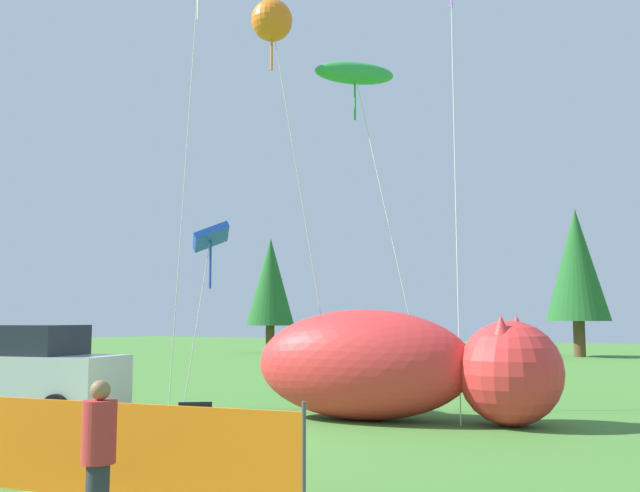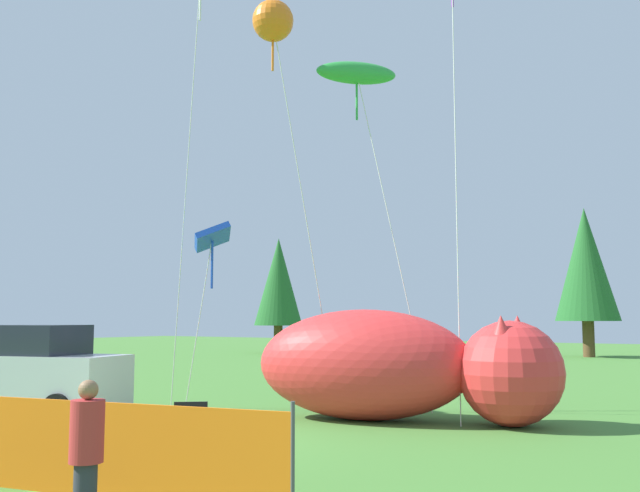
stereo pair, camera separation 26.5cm
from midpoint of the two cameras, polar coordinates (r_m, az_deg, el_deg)
name	(u,v)px [view 1 (the left image)]	position (r m, az deg, el deg)	size (l,w,h in m)	color
ground_plane	(168,441)	(13.95, -12.61, -14.98)	(120.00, 120.00, 0.00)	#477F33
parked_car	(35,372)	(17.87, -22.25, -9.31)	(4.27, 2.65, 2.11)	#B7BCC1
folding_chair	(194,430)	(11.47, -10.69, -14.23)	(0.77, 0.77, 0.95)	black
inflatable_cat	(397,369)	(16.10, 5.71, -9.78)	(6.89, 3.71, 2.46)	red
safety_fence	(72,447)	(10.10, -19.98, -14.91)	(6.39, 1.28, 1.31)	orange
spectator_in_yellow_shirt	(99,452)	(8.00, -18.24, -15.39)	(0.35, 0.35, 1.61)	#2D2D38
kite_blue_box	(211,239)	(18.20, -9.16, 0.52)	(1.19, 1.28, 4.69)	silver
kite_orange_flower	(272,22)	(18.87, -4.28, 17.47)	(1.52, 2.05, 10.26)	silver
kite_green_fish	(355,74)	(19.88, 2.43, 13.56)	(3.16, 2.25, 9.29)	silver
horizon_tree_east	(577,265)	(45.72, 19.69, -1.44)	(3.75, 3.75, 8.95)	brown
horizon_tree_west	(270,282)	(47.89, -4.14, -2.90)	(3.22, 3.22, 7.68)	brown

